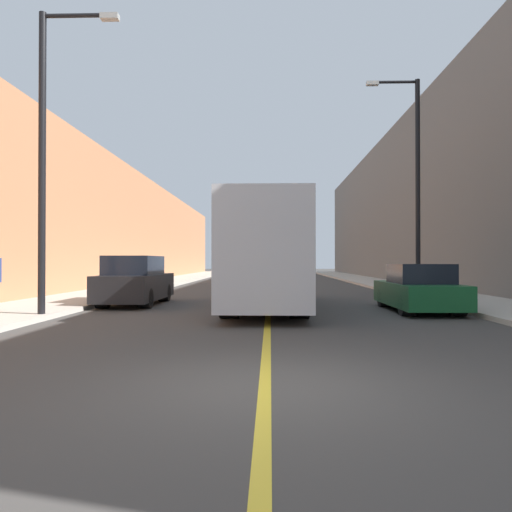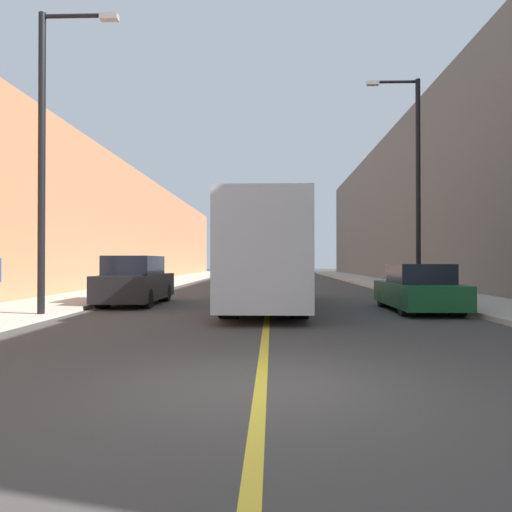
% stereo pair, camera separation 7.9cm
% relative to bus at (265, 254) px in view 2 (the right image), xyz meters
% --- Properties ---
extents(ground_plane, '(200.00, 200.00, 0.00)m').
position_rel_bus_xyz_m(ground_plane, '(0.09, -10.96, -1.85)').
color(ground_plane, '#3F3D3A').
extents(sidewalk_left, '(3.45, 72.00, 0.14)m').
position_rel_bus_xyz_m(sidewalk_left, '(-7.59, 19.04, -1.78)').
color(sidewalk_left, '#B2AA9E').
rests_on(sidewalk_left, ground).
extents(sidewalk_right, '(3.45, 72.00, 0.14)m').
position_rel_bus_xyz_m(sidewalk_right, '(7.78, 19.04, -1.78)').
color(sidewalk_right, '#B2AA9E').
rests_on(sidewalk_right, ground).
extents(building_row_left, '(4.00, 72.00, 8.08)m').
position_rel_bus_xyz_m(building_row_left, '(-11.32, 19.04, 2.19)').
color(building_row_left, '#B2724C').
rests_on(building_row_left, ground).
extents(building_row_right, '(4.00, 72.00, 11.92)m').
position_rel_bus_xyz_m(building_row_right, '(11.51, 19.04, 4.11)').
color(building_row_right, '#66605B').
rests_on(building_row_right, ground).
extents(road_center_line, '(0.16, 72.00, 0.01)m').
position_rel_bus_xyz_m(road_center_line, '(0.09, 19.04, -1.85)').
color(road_center_line, gold).
rests_on(road_center_line, ground).
extents(bus, '(2.50, 10.82, 3.47)m').
position_rel_bus_xyz_m(bus, '(0.00, 0.00, 0.00)').
color(bus, silver).
rests_on(bus, ground).
extents(parked_suv_left, '(1.87, 4.87, 1.80)m').
position_rel_bus_xyz_m(parked_suv_left, '(-4.81, 0.93, -1.01)').
color(parked_suv_left, black).
rests_on(parked_suv_left, ground).
extents(car_right_near, '(1.87, 4.62, 1.52)m').
position_rel_bus_xyz_m(car_right_near, '(4.90, -1.25, -1.17)').
color(car_right_near, '#145128').
rests_on(car_right_near, ground).
extents(street_lamp_left, '(2.23, 0.24, 8.39)m').
position_rel_bus_xyz_m(street_lamp_left, '(-6.01, -3.70, 2.98)').
color(street_lamp_left, black).
rests_on(street_lamp_left, sidewalk_left).
extents(street_lamp_right, '(2.23, 0.24, 9.11)m').
position_rel_bus_xyz_m(street_lamp_right, '(6.21, 3.74, 3.35)').
color(street_lamp_right, black).
rests_on(street_lamp_right, sidewalk_right).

